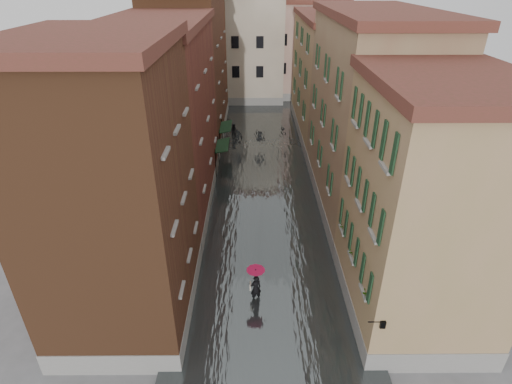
{
  "coord_description": "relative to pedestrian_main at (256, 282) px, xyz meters",
  "views": [
    {
      "loc": [
        -0.82,
        -17.45,
        15.39
      ],
      "look_at": [
        -0.67,
        5.02,
        3.0
      ],
      "focal_mm": 28.0,
      "sensor_mm": 36.0,
      "label": 1
    }
  ],
  "objects": [
    {
      "name": "awning_near",
      "position": [
        -2.76,
        15.62,
        1.2
      ],
      "size": [
        1.09,
        3.04,
        2.8
      ],
      "color": "#17341C",
      "rests_on": "ground"
    },
    {
      "name": "building_left_far",
      "position": [
        -6.27,
        25.54,
        5.74
      ],
      "size": [
        6.0,
        16.0,
        14.0
      ],
      "primitive_type": "cube",
      "color": "brown",
      "rests_on": "ground"
    },
    {
      "name": "building_left_mid",
      "position": [
        -6.27,
        10.54,
        4.99
      ],
      "size": [
        6.0,
        14.0,
        12.5
      ],
      "primitive_type": "cube",
      "color": "brown",
      "rests_on": "ground"
    },
    {
      "name": "window_planters",
      "position": [
        4.85,
        -0.41,
        2.25
      ],
      "size": [
        0.59,
        5.93,
        0.84
      ],
      "color": "#A06534",
      "rests_on": "ground"
    },
    {
      "name": "building_left_near",
      "position": [
        -6.27,
        -0.46,
        5.24
      ],
      "size": [
        6.0,
        8.0,
        13.0
      ],
      "primitive_type": "cube",
      "color": "brown",
      "rests_on": "ground"
    },
    {
      "name": "pedestrian_main",
      "position": [
        0.0,
        0.0,
        0.0
      ],
      "size": [
        0.97,
        0.97,
        2.06
      ],
      "color": "black",
      "rests_on": "ground"
    },
    {
      "name": "pedestrian_far",
      "position": [
        -2.13,
        23.74,
        -0.47
      ],
      "size": [
        0.89,
        0.76,
        1.6
      ],
      "primitive_type": "imported",
      "rotation": [
        0.0,
        0.0,
        -0.22
      ],
      "color": "black",
      "rests_on": "ground"
    },
    {
      "name": "building_right_mid",
      "position": [
        7.73,
        10.54,
        5.24
      ],
      "size": [
        6.0,
        14.0,
        13.0
      ],
      "primitive_type": "cube",
      "color": "#96805A",
      "rests_on": "ground"
    },
    {
      "name": "floodwater",
      "position": [
        0.73,
        14.54,
        -1.16
      ],
      "size": [
        10.0,
        60.0,
        0.2
      ],
      "primitive_type": "cube",
      "color": "#3D4243",
      "rests_on": "ground"
    },
    {
      "name": "ground",
      "position": [
        0.73,
        1.54,
        -1.26
      ],
      "size": [
        120.0,
        120.0,
        0.0
      ],
      "primitive_type": "plane",
      "color": "slate",
      "rests_on": "ground"
    },
    {
      "name": "building_right_near",
      "position": [
        7.73,
        -0.46,
        4.49
      ],
      "size": [
        6.0,
        8.0,
        11.5
      ],
      "primitive_type": "cube",
      "color": "#99804F",
      "rests_on": "ground"
    },
    {
      "name": "building_end_pink",
      "position": [
        6.73,
        41.54,
        4.74
      ],
      "size": [
        10.0,
        9.0,
        12.0
      ],
      "primitive_type": "cube",
      "color": "#CCA890",
      "rests_on": "ground"
    },
    {
      "name": "building_right_far",
      "position": [
        7.73,
        25.54,
        4.49
      ],
      "size": [
        6.0,
        16.0,
        11.5
      ],
      "primitive_type": "cube",
      "color": "#99804F",
      "rests_on": "ground"
    },
    {
      "name": "building_end_cream",
      "position": [
        -2.27,
        39.54,
        5.24
      ],
      "size": [
        12.0,
        9.0,
        13.0
      ],
      "primitive_type": "cube",
      "color": "beige",
      "rests_on": "ground"
    },
    {
      "name": "awning_far",
      "position": [
        -2.75,
        20.31,
        1.21
      ],
      "size": [
        1.09,
        3.23,
        2.8
      ],
      "color": "#17341C",
      "rests_on": "ground"
    },
    {
      "name": "wall_lantern",
      "position": [
        5.06,
        -4.46,
        1.74
      ],
      "size": [
        0.71,
        0.22,
        0.35
      ],
      "color": "black",
      "rests_on": "ground"
    }
  ]
}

